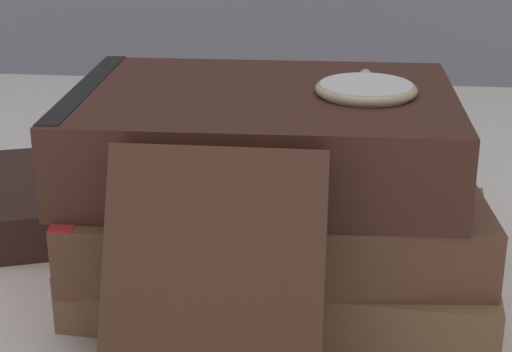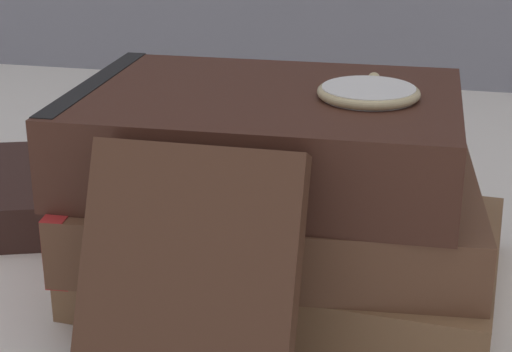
{
  "view_description": "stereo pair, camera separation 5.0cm",
  "coord_description": "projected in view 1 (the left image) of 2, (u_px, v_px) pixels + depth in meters",
  "views": [
    {
      "loc": [
        0.05,
        -0.44,
        0.24
      ],
      "look_at": [
        0.01,
        -0.01,
        0.08
      ],
      "focal_mm": 60.0,
      "sensor_mm": 36.0,
      "label": 1
    },
    {
      "loc": [
        0.1,
        -0.44,
        0.24
      ],
      "look_at": [
        0.01,
        -0.01,
        0.08
      ],
      "focal_mm": 60.0,
      "sensor_mm": 36.0,
      "label": 2
    }
  ],
  "objects": [
    {
      "name": "reading_glasses",
      "position": [
        190.0,
        192.0,
        0.64
      ],
      "size": [
        0.12,
        0.07,
        0.0
      ],
      "rotation": [
        0.0,
        0.0,
        0.22
      ],
      "color": "#4C3828",
      "rests_on": "ground_plane"
    },
    {
      "name": "book_flat_top",
      "position": [
        252.0,
        135.0,
        0.47
      ],
      "size": [
        0.21,
        0.15,
        0.05
      ],
      "rotation": [
        0.0,
        0.0,
        0.03
      ],
      "color": "#422319",
      "rests_on": "book_flat_middle"
    },
    {
      "name": "pocket_watch",
      "position": [
        366.0,
        87.0,
        0.46
      ],
      "size": [
        0.05,
        0.06,
        0.01
      ],
      "color": "white",
      "rests_on": "book_flat_top"
    },
    {
      "name": "book_flat_middle",
      "position": [
        266.0,
        208.0,
        0.48
      ],
      "size": [
        0.23,
        0.17,
        0.04
      ],
      "rotation": [
        0.0,
        0.0,
        0.09
      ],
      "color": "brown",
      "rests_on": "book_flat_bottom"
    },
    {
      "name": "ground_plane",
      "position": [
        245.0,
        287.0,
        0.5
      ],
      "size": [
        3.0,
        3.0,
        0.0
      ],
      "primitive_type": "plane",
      "color": "silver"
    },
    {
      "name": "book_leaning_front",
      "position": [
        207.0,
        300.0,
        0.38
      ],
      "size": [
        0.1,
        0.07,
        0.12
      ],
      "rotation": [
        -0.44,
        0.0,
        0.0
      ],
      "color": "#4C2D1E",
      "rests_on": "ground_plane"
    },
    {
      "name": "book_flat_bottom",
      "position": [
        282.0,
        253.0,
        0.51
      ],
      "size": [
        0.24,
        0.19,
        0.03
      ],
      "rotation": [
        0.0,
        0.0,
        -0.07
      ],
      "color": "brown",
      "rests_on": "ground_plane"
    }
  ]
}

